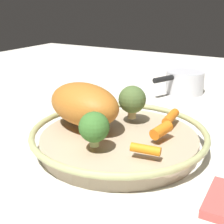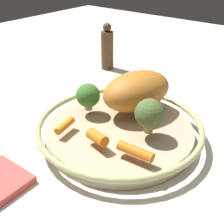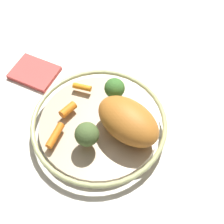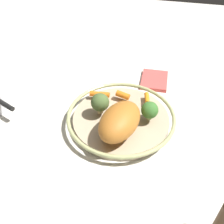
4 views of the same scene
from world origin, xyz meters
The scene contains 9 objects.
ground_plane centered at (0.00, 0.00, 0.00)m, with size 2.35×2.35×0.00m, color silver.
serving_bowl centered at (0.00, 0.00, 0.02)m, with size 0.35×0.35×0.04m.
roast_chicken_piece centered at (-0.01, 0.08, 0.09)m, with size 0.17×0.11×0.08m, color #B66B26.
baby_carrot_near_rim centered at (-0.07, -0.09, 0.05)m, with size 0.02×0.02×0.05m, color orange.
baby_carrot_back centered at (0.01, -0.08, 0.05)m, with size 0.02×0.02×0.05m, color orange.
baby_carrot_left centered at (0.09, -0.07, 0.05)m, with size 0.02×0.02×0.07m, color orange.
broccoli_floret_large centered at (-0.09, 0.00, 0.08)m, with size 0.05×0.05×0.06m.
broccoli_floret_mid centered at (0.07, 0.01, 0.08)m, with size 0.06×0.06×0.07m.
dish_towel centered at (-0.08, -0.26, 0.01)m, with size 0.10×0.13×0.01m, color #D14C47.
Camera 4 is at (-0.11, 0.62, 0.62)m, focal length 42.80 mm.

